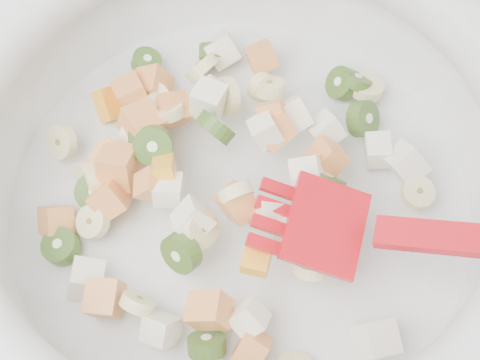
# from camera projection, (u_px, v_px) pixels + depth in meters

# --- Properties ---
(mixing_bowl) EXTENTS (0.48, 0.41, 0.13)m
(mixing_bowl) POSITION_uv_depth(u_px,v_px,m) (240.00, 169.00, 0.48)
(mixing_bowl) COLOR white
(mixing_bowl) RESTS_ON counter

